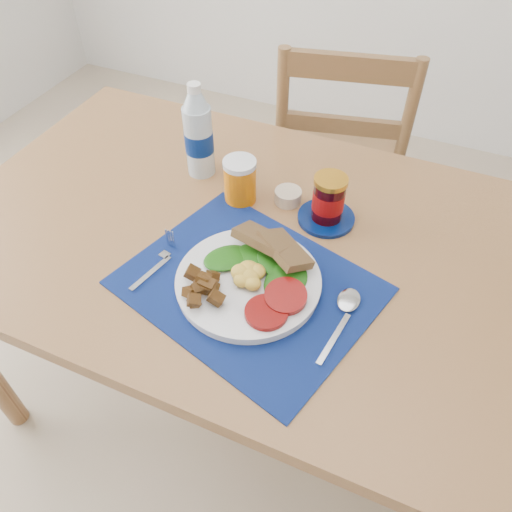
{
  "coord_description": "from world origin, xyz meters",
  "views": [
    {
      "loc": [
        0.37,
        -0.57,
        1.55
      ],
      "look_at": [
        0.09,
        0.09,
        0.8
      ],
      "focal_mm": 35.0,
      "sensor_mm": 36.0,
      "label": 1
    }
  ],
  "objects": [
    {
      "name": "ground",
      "position": [
        0.0,
        0.0,
        0.0
      ],
      "size": [
        4.0,
        4.0,
        0.0
      ],
      "primitive_type": "plane",
      "color": "tan",
      "rests_on": "ground"
    },
    {
      "name": "water_bottle",
      "position": [
        -0.19,
        0.36,
        0.86
      ],
      "size": [
        0.07,
        0.07,
        0.25
      ],
      "color": "#ADBFCC",
      "rests_on": "table"
    },
    {
      "name": "jam_on_saucer",
      "position": [
        0.17,
        0.31,
        0.8
      ],
      "size": [
        0.14,
        0.14,
        0.12
      ],
      "color": "#04164D",
      "rests_on": "table"
    },
    {
      "name": "table",
      "position": [
        0.0,
        0.2,
        0.67
      ],
      "size": [
        1.4,
        0.9,
        0.75
      ],
      "color": "brown",
      "rests_on": "ground"
    },
    {
      "name": "juice_glass",
      "position": [
        -0.05,
        0.3,
        0.8
      ],
      "size": [
        0.08,
        0.08,
        0.11
      ],
      "primitive_type": "cylinder",
      "color": "#D46905",
      "rests_on": "table"
    },
    {
      "name": "ramekin",
      "position": [
        0.06,
        0.34,
        0.77
      ],
      "size": [
        0.07,
        0.07,
        0.03
      ],
      "primitive_type": "cylinder",
      "color": "beige",
      "rests_on": "table"
    },
    {
      "name": "placemat",
      "position": [
        0.09,
        0.05,
        0.75
      ],
      "size": [
        0.59,
        0.51,
        0.0
      ],
      "primitive_type": "cube",
      "rotation": [
        0.0,
        0.0,
        -0.28
      ],
      "color": "black",
      "rests_on": "table"
    },
    {
      "name": "fork",
      "position": [
        -0.12,
        0.03,
        0.76
      ],
      "size": [
        0.04,
        0.17,
        0.0
      ],
      "rotation": [
        0.0,
        0.0,
        -0.22
      ],
      "color": "#B2B5BA",
      "rests_on": "placemat"
    },
    {
      "name": "spoon",
      "position": [
        0.29,
        0.06,
        0.76
      ],
      "size": [
        0.05,
        0.2,
        0.01
      ],
      "rotation": [
        0.0,
        0.0,
        -0.14
      ],
      "color": "#B2B5BA",
      "rests_on": "placemat"
    },
    {
      "name": "breakfast_plate",
      "position": [
        0.08,
        0.04,
        0.77
      ],
      "size": [
        0.3,
        0.3,
        0.07
      ],
      "rotation": [
        0.0,
        0.0,
        -0.36
      ],
      "color": "silver",
      "rests_on": "placemat"
    },
    {
      "name": "chair_far",
      "position": [
        0.06,
        0.87,
        0.59
      ],
      "size": [
        0.51,
        0.5,
        1.16
      ],
      "rotation": [
        0.0,
        0.0,
        3.37
      ],
      "color": "brown",
      "rests_on": "ground"
    }
  ]
}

